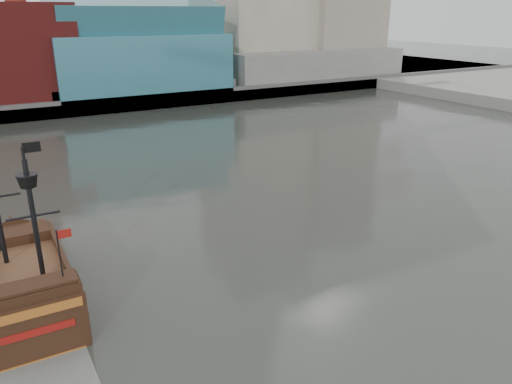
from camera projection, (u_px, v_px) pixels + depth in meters
ground at (346, 293)px, 29.50m from camera, size 400.00×400.00×0.00m
promenade_far at (61, 86)px, 103.98m from camera, size 220.00×60.00×2.00m
seawall at (94, 107)px, 79.89m from camera, size 220.00×1.00×2.60m
crane_b at (382, 12)px, 140.57m from camera, size 19.10×4.00×26.25m
pirate_ship at (27, 288)px, 28.13m from camera, size 4.81×14.66×10.94m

